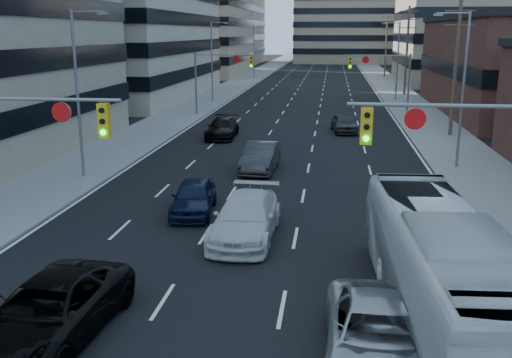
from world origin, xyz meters
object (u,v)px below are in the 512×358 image
at_px(transit_bus, 442,270).
at_px(sedan_blue, 194,197).
at_px(silver_suv, 378,336).
at_px(white_van, 246,218).
at_px(black_pickup, 50,311).

distance_m(transit_bus, sedan_blue, 12.74).
bearing_deg(silver_suv, sedan_blue, 123.39).
xyz_separation_m(white_van, transit_bus, (6.32, -6.02, 0.75)).
distance_m(black_pickup, silver_suv, 8.43).
relative_size(white_van, sedan_blue, 1.30).
bearing_deg(silver_suv, black_pickup, 179.69).
xyz_separation_m(white_van, sedan_blue, (-2.79, 2.83, -0.08)).
bearing_deg(white_van, silver_suv, -60.54).
bearing_deg(transit_bus, sedan_blue, 131.66).
height_order(white_van, silver_suv, white_van).
height_order(silver_suv, transit_bus, transit_bus).
height_order(transit_bus, sedan_blue, transit_bus).
relative_size(transit_bus, sedan_blue, 2.59).
xyz_separation_m(black_pickup, transit_bus, (10.28, 2.22, 0.79)).
distance_m(white_van, transit_bus, 8.76).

